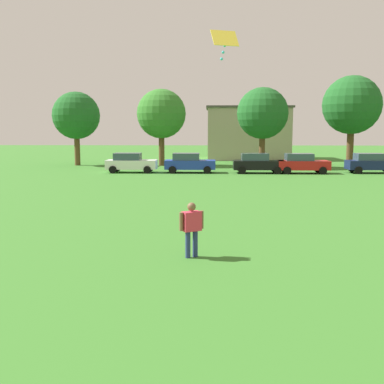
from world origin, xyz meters
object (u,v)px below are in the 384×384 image
object	(u,v)px
kite	(224,41)
parked_car_white_0	(131,163)
parked_car_navy_4	(372,163)
tree_right	(352,105)
parked_car_blue_1	(189,163)
tree_left	(161,114)
parked_car_black_2	(258,163)
adult_bystander	(192,225)
parked_car_red_3	(302,163)
tree_center	(263,113)
tree_far_left	(76,116)

from	to	relation	value
kite	parked_car_white_0	world-z (taller)	kite
parked_car_navy_4	tree_right	size ratio (longest dim) A/B	0.48
parked_car_navy_4	tree_right	bearing A→B (deg)	88.02
parked_car_blue_1	tree_left	distance (m)	9.41
parked_car_black_2	parked_car_white_0	bearing A→B (deg)	178.98
parked_car_navy_4	tree_left	bearing A→B (deg)	158.18
adult_bystander	kite	bearing A→B (deg)	43.90
kite	parked_car_navy_4	size ratio (longest dim) A/B	0.24
parked_car_red_3	tree_left	size ratio (longest dim) A/B	0.56
tree_center	tree_right	xyz separation A→B (m)	(8.93, 1.55, 0.84)
parked_car_white_0	tree_left	xyz separation A→B (m)	(1.90, 7.70, 4.37)
parked_car_navy_4	tree_left	size ratio (longest dim) A/B	0.56
parked_car_navy_4	tree_center	world-z (taller)	tree_center
kite	tree_left	world-z (taller)	tree_left
adult_bystander	parked_car_white_0	world-z (taller)	parked_car_white_0
parked_car_white_0	parked_car_blue_1	size ratio (longest dim) A/B	1.00
parked_car_white_0	parked_car_black_2	xyz separation A→B (m)	(10.87, -0.19, 0.00)
tree_far_left	adult_bystander	bearing A→B (deg)	-69.14
adult_bystander	tree_center	xyz separation A→B (m)	(5.62, 32.38, 4.24)
kite	tree_right	world-z (taller)	tree_right
parked_car_blue_1	tree_far_left	bearing A→B (deg)	146.52
parked_car_navy_4	parked_car_black_2	bearing A→B (deg)	-177.50
adult_bystander	parked_car_black_2	xyz separation A→B (m)	(4.61, 26.35, -0.10)
tree_center	parked_car_navy_4	bearing A→B (deg)	-32.84
parked_car_black_2	tree_center	distance (m)	7.50
tree_right	kite	bearing A→B (deg)	-113.79
parked_car_black_2	tree_left	distance (m)	12.73
parked_car_blue_1	parked_car_navy_4	xyz separation A→B (m)	(15.51, 0.25, 0.00)
parked_car_white_0	tree_right	size ratio (longest dim) A/B	0.48
parked_car_white_0	parked_car_blue_1	world-z (taller)	same
adult_bystander	tree_center	bearing A→B (deg)	51.39
tree_right	parked_car_blue_1	bearing A→B (deg)	-154.85
parked_car_navy_4	tree_far_left	world-z (taller)	tree_far_left
tree_left	tree_far_left	bearing A→B (deg)	179.03
parked_car_white_0	tree_far_left	xyz separation A→B (m)	(-6.85, 7.85, 4.21)
tree_far_left	tree_right	xyz separation A→B (m)	(27.66, -0.47, 0.98)
parked_car_black_2	parked_car_navy_4	bearing A→B (deg)	2.50
adult_bystander	parked_car_navy_4	distance (m)	30.35
adult_bystander	parked_car_navy_4	xyz separation A→B (m)	(14.30, 26.77, -0.10)
parked_car_blue_1	tree_far_left	distance (m)	14.87
tree_far_left	tree_right	world-z (taller)	tree_right
parked_car_white_0	parked_car_black_2	world-z (taller)	same
parked_car_navy_4	tree_left	xyz separation A→B (m)	(-18.66, 7.47, 4.37)
parked_car_red_3	tree_far_left	world-z (taller)	tree_far_left
parked_car_black_2	parked_car_navy_4	world-z (taller)	same
adult_bystander	tree_far_left	world-z (taller)	tree_far_left
tree_right	parked_car_black_2	bearing A→B (deg)	-142.67
tree_center	parked_car_red_3	bearing A→B (deg)	-66.01
adult_bystander	parked_car_blue_1	bearing A→B (deg)	63.85
parked_car_white_0	tree_center	bearing A→B (deg)	26.15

